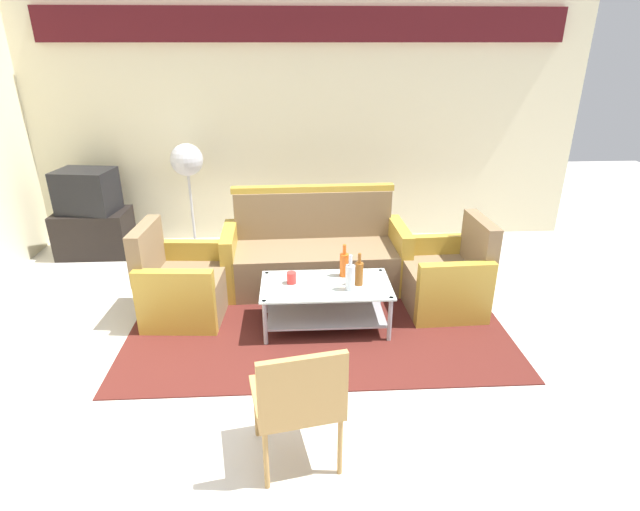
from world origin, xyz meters
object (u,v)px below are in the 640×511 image
object	(u,v)px
bottle_orange	(344,264)
tv_stand	(95,233)
bottle_brown	(359,273)
bottle_clear	(350,277)
wicker_chair	(298,397)
armchair_right	(446,279)
television	(87,191)
coffee_table	(326,299)
couch	(315,256)
cup	(291,278)
pedestal_fan	(187,166)
armchair_left	(182,286)

from	to	relation	value
bottle_orange	tv_stand	size ratio (longest dim) A/B	0.37
bottle_brown	bottle_clear	distance (m)	0.12
tv_stand	wicker_chair	distance (m)	4.05
armchair_right	television	distance (m)	4.01
coffee_table	bottle_brown	distance (m)	0.37
bottle_brown	armchair_right	bearing A→B (deg)	20.19
couch	bottle_brown	distance (m)	0.94
television	bottle_clear	bearing A→B (deg)	154.20
bottle_brown	television	xyz separation A→B (m)	(-2.84, 1.80, 0.24)
wicker_chair	tv_stand	bearing A→B (deg)	114.07
cup	couch	bearing A→B (deg)	73.41
tv_stand	television	xyz separation A→B (m)	(0.00, 0.00, 0.50)
cup	pedestal_fan	bearing A→B (deg)	122.75
wicker_chair	armchair_left	bearing A→B (deg)	108.33
armchair_left	pedestal_fan	distance (m)	1.71
bottle_orange	television	bearing A→B (deg)	149.44
armchair_left	television	world-z (taller)	television
bottle_brown	cup	distance (m)	0.57
bottle_orange	tv_stand	world-z (taller)	bottle_orange
couch	bottle_orange	bearing A→B (deg)	106.64
couch	television	bearing A→B (deg)	-22.07
couch	television	world-z (taller)	television
armchair_right	bottle_clear	xyz separation A→B (m)	(-0.94, -0.40, 0.24)
wicker_chair	armchair_right	bearing A→B (deg)	42.18
television	bottle_orange	bearing A→B (deg)	157.93
coffee_table	armchair_left	bearing A→B (deg)	167.52
coffee_table	wicker_chair	world-z (taller)	wicker_chair
couch	coffee_table	bearing A→B (deg)	92.06
coffee_table	pedestal_fan	world-z (taller)	pedestal_fan
bottle_brown	bottle_orange	distance (m)	0.21
armchair_right	pedestal_fan	distance (m)	3.08
couch	pedestal_fan	bearing A→B (deg)	-37.08
coffee_table	television	xyz separation A→B (m)	(-2.57, 1.78, 0.49)
bottle_brown	bottle_orange	xyz separation A→B (m)	(-0.11, 0.18, 0.00)
cup	pedestal_fan	world-z (taller)	pedestal_fan
pedestal_fan	tv_stand	bearing A→B (deg)	-177.47
coffee_table	tv_stand	xyz separation A→B (m)	(-2.57, 1.78, -0.01)
armchair_right	tv_stand	xyz separation A→B (m)	(-3.70, 1.48, -0.03)
bottle_brown	television	size ratio (longest dim) A/B	0.43
armchair_left	bottle_orange	world-z (taller)	armchair_left
pedestal_fan	coffee_table	bearing A→B (deg)	-51.78
couch	tv_stand	world-z (taller)	couch
bottle_clear	tv_stand	bearing A→B (deg)	145.74
bottle_orange	pedestal_fan	bearing A→B (deg)	133.99
bottle_clear	armchair_right	bearing A→B (deg)	23.16
cup	wicker_chair	distance (m)	1.59
cup	tv_stand	size ratio (longest dim) A/B	0.12
bottle_orange	armchair_left	bearing A→B (deg)	175.21
bottle_brown	armchair_left	bearing A→B (deg)	169.06
armchair_right	cup	bearing A→B (deg)	97.94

